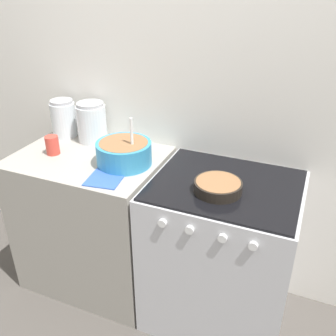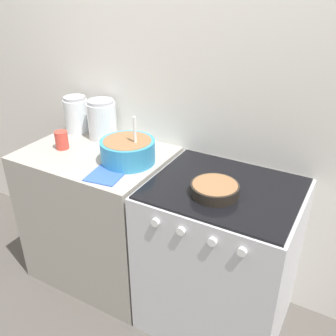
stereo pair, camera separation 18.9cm
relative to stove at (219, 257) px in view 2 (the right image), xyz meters
The scene contains 10 objects.
ground_plane 0.67m from the stove, 141.39° to the right, with size 12.00×12.00×0.00m, color #4C4742.
wall_back 0.92m from the stove, 139.20° to the left, with size 4.67×0.05×2.40m.
countertop_cabinet 0.81m from the stove, behind, with size 0.84×0.62×0.89m.
stove is the anchor object (origin of this frame).
mixing_bowl 0.77m from the stove, behind, with size 0.30×0.30×0.27m.
baking_pan 0.48m from the stove, 102.73° to the right, with size 0.23×0.23×0.06m.
storage_jar_left 1.25m from the stove, 169.60° to the left, with size 0.15×0.15×0.23m.
storage_jar_middle 1.07m from the stove, 167.27° to the left, with size 0.18×0.18×0.24m.
tin_can 1.13m from the stove, behind, with size 0.08×0.08×0.11m.
recipe_page 0.75m from the stove, 164.20° to the right, with size 0.20×0.26×0.01m.
Camera 2 is at (0.91, -1.19, 1.82)m, focal length 40.00 mm.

